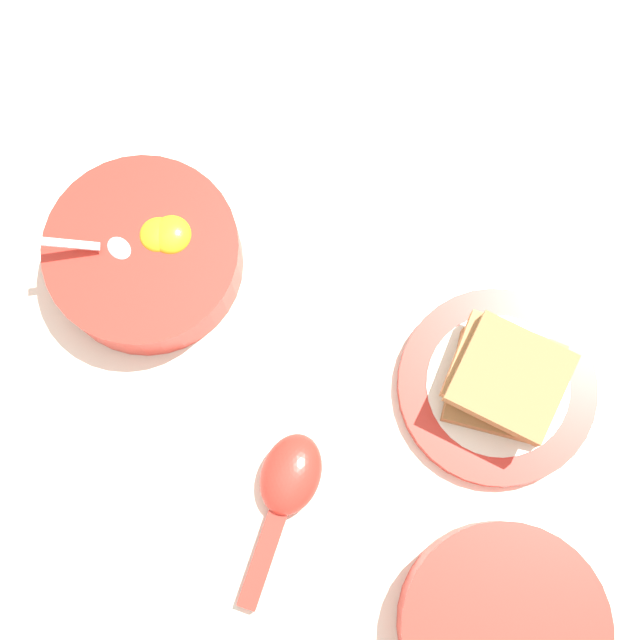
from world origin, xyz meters
TOP-DOWN VIEW (x-y plane):
  - ground_plane at (0.00, 0.00)m, footprint 3.00×3.00m
  - egg_bowl at (0.21, 0.04)m, footprint 0.17×0.17m
  - toast_plate at (-0.10, -0.09)m, footprint 0.18×0.18m
  - toast_sandwich at (-0.10, -0.09)m, footprint 0.12×0.12m
  - soup_spoon at (-0.03, 0.10)m, footprint 0.10×0.15m
  - congee_bowl at (-0.23, 0.06)m, footprint 0.17×0.17m

SIDE VIEW (x-z plane):
  - ground_plane at x=0.00m, z-range 0.00..0.00m
  - toast_plate at x=-0.10m, z-range 0.00..0.02m
  - soup_spoon at x=-0.03m, z-range 0.00..0.03m
  - congee_bowl at x=-0.23m, z-range 0.00..0.05m
  - egg_bowl at x=0.21m, z-range -0.01..0.07m
  - toast_sandwich at x=-0.10m, z-range 0.02..0.07m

